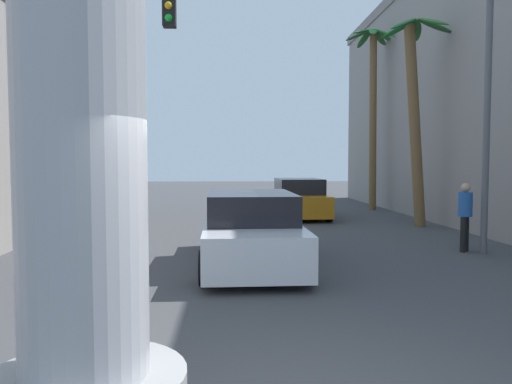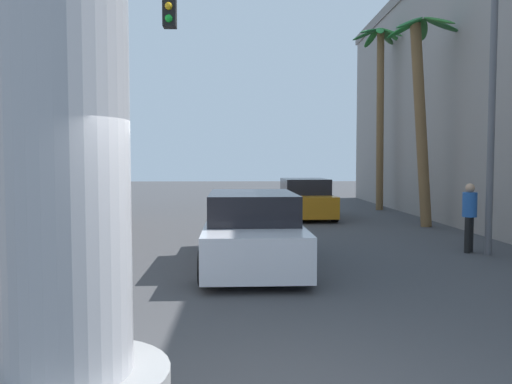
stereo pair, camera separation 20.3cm
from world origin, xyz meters
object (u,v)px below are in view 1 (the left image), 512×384
at_px(car_far, 299,199).
at_px(palm_tree_far_right, 373,96).
at_px(pedestrian_far_left, 112,198).
at_px(palm_tree_mid_right, 415,103).
at_px(traffic_light_mast, 29,66).
at_px(pedestrian_mid_right, 465,212).
at_px(car_lead, 251,230).
at_px(street_lamp, 472,88).

relative_size(car_far, palm_tree_far_right, 0.53).
bearing_deg(pedestrian_far_left, palm_tree_mid_right, -3.70).
distance_m(traffic_light_mast, pedestrian_mid_right, 10.22).
bearing_deg(palm_tree_mid_right, pedestrian_mid_right, -96.52).
height_order(traffic_light_mast, pedestrian_mid_right, traffic_light_mast).
bearing_deg(pedestrian_far_left, palm_tree_far_right, 27.10).
distance_m(traffic_light_mast, car_lead, 5.36).
xyz_separation_m(traffic_light_mast, pedestrian_far_left, (-0.43, 8.12, -2.97)).
xyz_separation_m(car_lead, palm_tree_far_right, (6.23, 12.36, 4.54)).
bearing_deg(pedestrian_mid_right, street_lamp, -97.10).
relative_size(pedestrian_far_left, pedestrian_mid_right, 0.99).
distance_m(palm_tree_far_right, pedestrian_mid_right, 11.94).
distance_m(palm_tree_mid_right, pedestrian_mid_right, 5.92).
relative_size(traffic_light_mast, palm_tree_mid_right, 0.79).
distance_m(palm_tree_mid_right, pedestrian_far_left, 10.96).
height_order(car_lead, pedestrian_far_left, pedestrian_far_left).
distance_m(car_far, palm_tree_mid_right, 5.83).
relative_size(traffic_light_mast, car_far, 1.25).
xyz_separation_m(street_lamp, pedestrian_mid_right, (0.04, 0.29, -2.98)).
bearing_deg(car_lead, street_lamp, 10.33).
xyz_separation_m(street_lamp, car_far, (-2.97, 8.21, -3.23)).
bearing_deg(car_far, street_lamp, -70.11).
relative_size(traffic_light_mast, pedestrian_far_left, 3.32).
xyz_separation_m(traffic_light_mast, palm_tree_far_right, (10.33, 13.63, 1.33)).
distance_m(street_lamp, pedestrian_mid_right, 2.99).
bearing_deg(palm_tree_far_right, street_lamp, -94.60).
distance_m(car_far, palm_tree_far_right, 6.77).
bearing_deg(traffic_light_mast, pedestrian_mid_right, 14.94).
relative_size(street_lamp, pedestrian_mid_right, 3.84).
relative_size(street_lamp, palm_tree_mid_right, 0.92).
bearing_deg(street_lamp, car_far, 109.89).
height_order(street_lamp, palm_tree_mid_right, palm_tree_mid_right).
bearing_deg(palm_tree_mid_right, car_lead, -133.76).
distance_m(car_lead, pedestrian_far_left, 8.22).
distance_m(car_lead, palm_tree_far_right, 14.57).
relative_size(car_lead, pedestrian_far_left, 3.08).
bearing_deg(palm_tree_mid_right, palm_tree_far_right, 87.05).
relative_size(street_lamp, car_lead, 1.26).
bearing_deg(traffic_light_mast, street_lamp, 13.36).
bearing_deg(traffic_light_mast, palm_tree_mid_right, 36.63).
relative_size(car_lead, palm_tree_far_right, 0.62).
distance_m(traffic_light_mast, palm_tree_far_right, 17.15).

